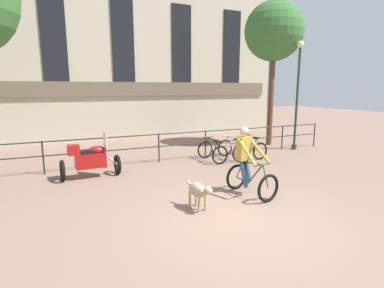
% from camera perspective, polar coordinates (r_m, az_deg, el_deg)
% --- Properties ---
extents(ground_plane, '(60.00, 60.00, 0.00)m').
position_cam_1_polar(ground_plane, '(6.46, 8.57, -13.72)').
color(ground_plane, '#846656').
extents(canal_railing, '(15.05, 0.05, 1.05)m').
position_cam_1_polar(canal_railing, '(10.81, -6.35, 0.20)').
color(canal_railing, '#232326').
rests_on(canal_railing, ground_plane).
extents(building_facade, '(18.00, 0.72, 8.43)m').
position_cam_1_polar(building_facade, '(16.31, -13.13, 15.80)').
color(building_facade, '#BCB299').
rests_on(building_facade, ground_plane).
extents(cyclist_with_bike, '(0.87, 1.27, 1.70)m').
position_cam_1_polar(cyclist_with_bike, '(7.63, 10.62, -3.88)').
color(cyclist_with_bike, black).
rests_on(cyclist_with_bike, ground_plane).
extents(dog, '(0.38, 0.91, 0.63)m').
position_cam_1_polar(dog, '(6.62, 1.33, -8.90)').
color(dog, tan).
rests_on(dog, ground_plane).
extents(parked_motorcycle, '(1.73, 0.71, 1.35)m').
position_cam_1_polar(parked_motorcycle, '(9.41, -18.85, -2.78)').
color(parked_motorcycle, black).
rests_on(parked_motorcycle, ground_plane).
extents(parked_bicycle_near_lamp, '(0.72, 1.15, 0.86)m').
position_cam_1_polar(parked_bicycle_near_lamp, '(10.98, 3.90, -1.45)').
color(parked_bicycle_near_lamp, black).
rests_on(parked_bicycle_near_lamp, ground_plane).
extents(parked_bicycle_mid_left, '(0.67, 1.12, 0.86)m').
position_cam_1_polar(parked_bicycle_mid_left, '(11.40, 7.70, -1.07)').
color(parked_bicycle_mid_left, black).
rests_on(parked_bicycle_mid_left, ground_plane).
extents(parked_bicycle_mid_right, '(0.72, 1.15, 0.86)m').
position_cam_1_polar(parked_bicycle_mid_right, '(11.87, 11.21, -0.72)').
color(parked_bicycle_mid_right, black).
rests_on(parked_bicycle_mid_right, ground_plane).
extents(street_lamp, '(0.28, 0.28, 4.56)m').
position_cam_1_polar(street_lamp, '(13.66, 19.47, 9.63)').
color(street_lamp, '#2D382D').
rests_on(street_lamp, ground_plane).
extents(tree_canalside_right, '(2.62, 2.62, 6.45)m').
position_cam_1_polar(tree_canalside_right, '(14.67, 15.35, 19.85)').
color(tree_canalside_right, brown).
rests_on(tree_canalside_right, ground_plane).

